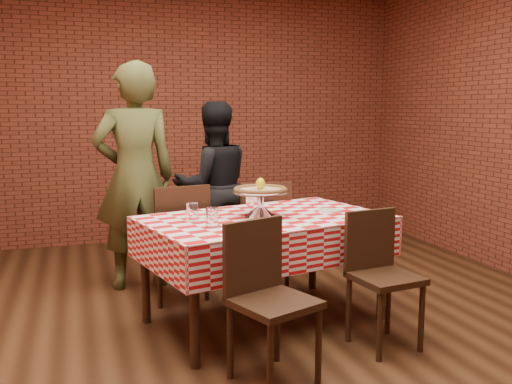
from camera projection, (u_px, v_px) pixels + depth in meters
ground at (243, 339)px, 3.66m from camera, size 6.00×6.00×0.00m
back_wall at (166, 113)px, 6.26m from camera, size 5.50×0.00×5.50m
table at (265, 270)px, 3.92m from camera, size 1.80×1.32×0.75m
tablecloth at (265, 236)px, 3.88m from camera, size 1.84×1.36×0.28m
pizza_stand at (260, 204)px, 3.84m from camera, size 0.46×0.46×0.18m
pizza at (260, 190)px, 3.83m from camera, size 0.42×0.42×0.03m
lemon at (260, 184)px, 3.82m from camera, size 0.07×0.07×0.08m
water_glass_left at (212, 217)px, 3.50m from camera, size 0.09×0.09×0.12m
water_glass_right at (192, 212)px, 3.68m from camera, size 0.09×0.09×0.12m
side_plate at (329, 211)px, 4.04m from camera, size 0.19×0.19×0.01m
sweetener_packet_a at (350, 212)px, 4.01m from camera, size 0.06×0.06×0.00m
sweetener_packet_b at (339, 210)px, 4.07m from camera, size 0.06×0.05×0.00m
condiment_caddy at (253, 201)px, 4.14m from camera, size 0.11×0.11×0.12m
chair_near_left at (274, 304)px, 3.03m from camera, size 0.52×0.52×0.88m
chair_near_right at (385, 281)px, 3.48m from camera, size 0.43×0.43×0.86m
chair_far_left at (175, 241)px, 4.41m from camera, size 0.51×0.51×0.92m
chair_far_right at (260, 232)px, 4.74m from camera, size 0.45×0.45×0.91m
diner_olive at (135, 177)px, 4.61m from camera, size 0.72×0.50×1.88m
diner_black at (213, 186)px, 5.18m from camera, size 0.78×0.62×1.56m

